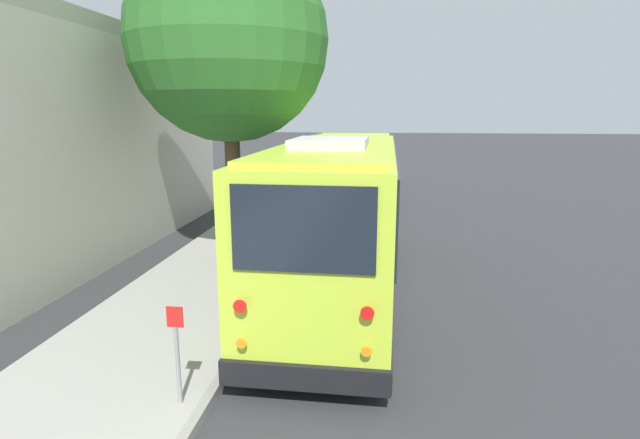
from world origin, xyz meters
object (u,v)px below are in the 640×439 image
Objects in this scene: sign_post_far at (228,293)px; shuttle_bus at (339,208)px; sign_post_near at (177,354)px; parked_sedan_blue at (361,173)px; parked_sedan_maroon at (358,189)px; street_tree at (229,27)px; fire_hydrant at (306,202)px.

shuttle_bus is at bearing -31.01° from sign_post_far.
sign_post_near is at bearing 162.03° from shuttle_bus.
shuttle_bus reaches higher than sign_post_near.
parked_sedan_blue is (16.82, 0.23, -1.28)m from shuttle_bus.
sign_post_far is (-2.80, 1.68, -1.00)m from shuttle_bus.
parked_sedan_maroon is (10.87, 0.11, -1.27)m from shuttle_bus.
parked_sedan_maroon is 3.41× the size of sign_post_near.
parked_sedan_maroon reaches higher than parked_sedan_blue.
sign_post_near is (-21.82, 1.45, 0.27)m from parked_sedan_blue.
sign_post_far is at bearing 0.00° from sign_post_near.
sign_post_near is 2.20m from sign_post_far.
street_tree reaches higher than shuttle_bus.
shuttle_bus is 11.78× the size of fire_hydrant.
parked_sedan_blue is 3.11× the size of sign_post_far.
sign_post_far is 10.64m from fire_hydrant.
street_tree is (2.26, 3.02, 4.17)m from shuttle_bus.
shuttle_bus is at bearing -18.62° from sign_post_near.
shuttle_bus reaches higher than fire_hydrant.
parked_sedan_blue is 15.80m from street_tree.
street_tree is at bearing 14.82° from sign_post_far.
shuttle_bus is 2.18× the size of parked_sedan_blue.
parked_sedan_blue is 0.49× the size of street_tree.
sign_post_far is at bearing -165.18° from street_tree.
parked_sedan_maroon is 1.07× the size of parked_sedan_blue.
street_tree is (-14.56, 2.79, 5.46)m from parked_sedan_blue.
shuttle_bus reaches higher than parked_sedan_blue.
parked_sedan_maroon is 5.79× the size of fire_hydrant.
parked_sedan_blue is 3.19× the size of sign_post_near.
parked_sedan_maroon is 13.77m from sign_post_far.
shuttle_bus is 1.08× the size of street_tree.
parked_sedan_blue reaches higher than fire_hydrant.
street_tree reaches higher than parked_sedan_maroon.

